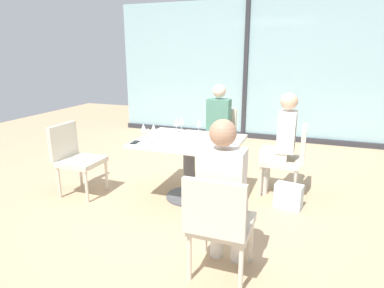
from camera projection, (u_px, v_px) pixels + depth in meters
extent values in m
plane|color=tan|center=(189.00, 197.00, 4.04)|extent=(12.00, 12.00, 0.00)
cube|color=#92B7BC|center=(246.00, 71.00, 6.57)|extent=(5.44, 0.03, 2.70)
cube|color=#2D2D33|center=(245.00, 71.00, 6.54)|extent=(0.08, 0.06, 2.70)
cube|color=#2D2D33|center=(243.00, 135.00, 6.89)|extent=(5.44, 0.10, 0.10)
cube|color=silver|center=(189.00, 141.00, 3.85)|extent=(1.19, 0.95, 0.04)
cylinder|color=#4C4C51|center=(189.00, 170.00, 3.95)|extent=(0.14, 0.14, 0.69)
cylinder|color=#4C4C51|center=(189.00, 196.00, 4.04)|extent=(0.56, 0.56, 0.02)
cube|color=beige|center=(280.00, 161.00, 4.06)|extent=(0.46, 0.46, 0.06)
cube|color=beige|center=(303.00, 144.00, 3.91)|extent=(0.05, 0.46, 0.42)
cylinder|color=beige|center=(265.00, 171.00, 4.37)|extent=(0.04, 0.04, 0.39)
cylinder|color=beige|center=(260.00, 182.00, 4.01)|extent=(0.04, 0.04, 0.39)
cylinder|color=beige|center=(297.00, 175.00, 4.24)|extent=(0.04, 0.04, 0.39)
cylinder|color=beige|center=(295.00, 186.00, 3.88)|extent=(0.04, 0.04, 0.39)
cube|color=beige|center=(217.00, 140.00, 5.03)|extent=(0.46, 0.46, 0.06)
cube|color=beige|center=(222.00, 121.00, 5.19)|extent=(0.46, 0.05, 0.42)
cylinder|color=beige|center=(201.00, 156.00, 4.97)|extent=(0.04, 0.04, 0.39)
cylinder|color=beige|center=(226.00, 159.00, 4.84)|extent=(0.04, 0.04, 0.39)
cylinder|color=beige|center=(209.00, 149.00, 5.33)|extent=(0.04, 0.04, 0.39)
cylinder|color=beige|center=(233.00, 152.00, 5.20)|extent=(0.04, 0.04, 0.39)
cube|color=beige|center=(222.00, 223.00, 2.58)|extent=(0.46, 0.46, 0.06)
cube|color=beige|center=(214.00, 209.00, 2.29)|extent=(0.46, 0.05, 0.42)
cylinder|color=beige|center=(251.00, 241.00, 2.76)|extent=(0.04, 0.04, 0.39)
cylinder|color=beige|center=(205.00, 232.00, 2.89)|extent=(0.04, 0.04, 0.39)
cylinder|color=beige|center=(241.00, 269.00, 2.39)|extent=(0.04, 0.04, 0.39)
cylinder|color=beige|center=(189.00, 258.00, 2.53)|extent=(0.04, 0.04, 0.39)
cube|color=beige|center=(82.00, 162.00, 4.04)|extent=(0.46, 0.46, 0.06)
cube|color=beige|center=(63.00, 141.00, 4.05)|extent=(0.05, 0.46, 0.42)
cylinder|color=beige|center=(87.00, 187.00, 3.85)|extent=(0.04, 0.04, 0.39)
cylinder|color=beige|center=(107.00, 175.00, 4.21)|extent=(0.04, 0.04, 0.39)
cylinder|color=beige|center=(59.00, 182.00, 3.98)|extent=(0.04, 0.04, 0.39)
cylinder|color=beige|center=(81.00, 172.00, 4.34)|extent=(0.04, 0.04, 0.39)
cylinder|color=silver|center=(266.00, 172.00, 4.25)|extent=(0.11, 0.11, 0.45)
cube|color=silver|center=(275.00, 152.00, 4.15)|extent=(0.32, 0.13, 0.11)
cylinder|color=silver|center=(264.00, 176.00, 4.09)|extent=(0.11, 0.11, 0.45)
cube|color=silver|center=(273.00, 156.00, 3.98)|extent=(0.32, 0.13, 0.11)
cube|color=silver|center=(287.00, 131.00, 3.94)|extent=(0.20, 0.34, 0.48)
sphere|color=#D8AD8C|center=(289.00, 101.00, 3.85)|extent=(0.20, 0.20, 0.20)
cylinder|color=#4C7F6B|center=(208.00, 155.00, 4.95)|extent=(0.11, 0.11, 0.45)
cube|color=#4C7F6B|center=(210.00, 135.00, 4.96)|extent=(0.13, 0.32, 0.11)
cylinder|color=#4C7F6B|center=(220.00, 156.00, 4.89)|extent=(0.11, 0.11, 0.45)
cube|color=#4C7F6B|center=(222.00, 136.00, 4.90)|extent=(0.13, 0.32, 0.11)
cube|color=#4C7F6B|center=(219.00, 115.00, 4.97)|extent=(0.34, 0.20, 0.48)
sphere|color=beige|center=(219.00, 91.00, 4.87)|extent=(0.20, 0.20, 0.20)
cylinder|color=silver|center=(238.00, 236.00, 2.76)|extent=(0.11, 0.11, 0.45)
cube|color=silver|center=(236.00, 211.00, 2.60)|extent=(0.13, 0.32, 0.11)
cylinder|color=silver|center=(217.00, 232.00, 2.82)|extent=(0.11, 0.11, 0.45)
cube|color=silver|center=(214.00, 207.00, 2.66)|extent=(0.13, 0.32, 0.11)
cube|color=silver|center=(222.00, 180.00, 2.43)|extent=(0.34, 0.20, 0.48)
sphere|color=tan|center=(223.00, 133.00, 2.34)|extent=(0.20, 0.20, 0.20)
cylinder|color=silver|center=(199.00, 133.00, 4.13)|extent=(0.06, 0.06, 0.00)
cylinder|color=silver|center=(199.00, 130.00, 4.12)|extent=(0.01, 0.01, 0.08)
cone|color=silver|center=(199.00, 123.00, 4.09)|extent=(0.07, 0.07, 0.09)
cylinder|color=silver|center=(182.00, 131.00, 4.27)|extent=(0.06, 0.06, 0.00)
cylinder|color=silver|center=(182.00, 127.00, 4.26)|extent=(0.01, 0.01, 0.08)
cone|color=silver|center=(182.00, 120.00, 4.23)|extent=(0.07, 0.07, 0.09)
cylinder|color=silver|center=(144.00, 138.00, 3.89)|extent=(0.06, 0.06, 0.00)
cylinder|color=silver|center=(144.00, 135.00, 3.87)|extent=(0.01, 0.01, 0.08)
cone|color=silver|center=(143.00, 127.00, 3.85)|extent=(0.07, 0.07, 0.09)
cylinder|color=silver|center=(149.00, 144.00, 3.66)|extent=(0.06, 0.06, 0.00)
cylinder|color=silver|center=(148.00, 140.00, 3.65)|extent=(0.01, 0.01, 0.08)
cone|color=silver|center=(148.00, 132.00, 3.62)|extent=(0.07, 0.07, 0.09)
cylinder|color=silver|center=(232.00, 145.00, 3.60)|extent=(0.06, 0.06, 0.00)
cylinder|color=silver|center=(232.00, 141.00, 3.59)|extent=(0.01, 0.01, 0.08)
cone|color=silver|center=(233.00, 133.00, 3.57)|extent=(0.07, 0.07, 0.09)
cylinder|color=silver|center=(176.00, 132.00, 4.19)|extent=(0.06, 0.06, 0.00)
cylinder|color=silver|center=(176.00, 129.00, 4.17)|extent=(0.01, 0.01, 0.08)
cone|color=silver|center=(176.00, 122.00, 4.15)|extent=(0.07, 0.07, 0.09)
cylinder|color=silver|center=(154.00, 139.00, 3.86)|extent=(0.06, 0.06, 0.00)
cylinder|color=silver|center=(154.00, 135.00, 3.85)|extent=(0.01, 0.01, 0.08)
cone|color=silver|center=(154.00, 128.00, 3.83)|extent=(0.07, 0.07, 0.09)
cylinder|color=white|center=(192.00, 141.00, 3.60)|extent=(0.08, 0.08, 0.09)
cube|color=black|center=(135.00, 142.00, 3.71)|extent=(0.08, 0.15, 0.01)
cube|color=silver|center=(288.00, 196.00, 3.74)|extent=(0.32, 0.21, 0.28)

